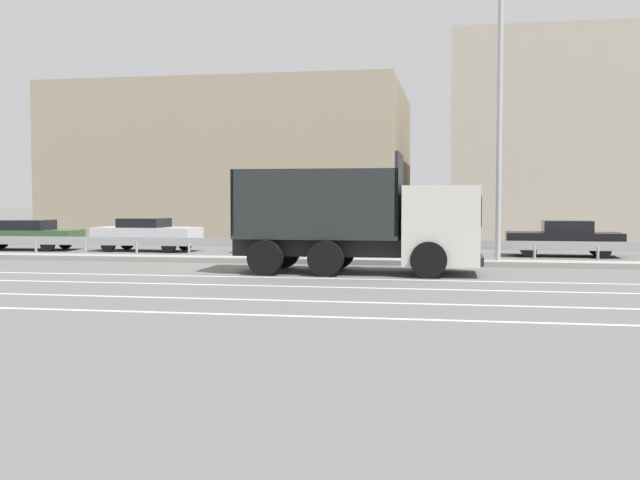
{
  "coord_description": "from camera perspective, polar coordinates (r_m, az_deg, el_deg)",
  "views": [
    {
      "loc": [
        6.68,
        -22.9,
        2.22
      ],
      "look_at": [
        2.39,
        1.16,
        0.9
      ],
      "focal_mm": 42.0,
      "sensor_mm": 36.0,
      "label": 1
    }
  ],
  "objects": [
    {
      "name": "median_island",
      "position": [
        26.58,
        -4.47,
        -1.52
      ],
      "size": [
        26.99,
        1.1,
        0.18
      ],
      "primitive_type": "cube",
      "color": "gray",
      "rests_on": "ground_plane"
    },
    {
      "name": "background_building_1",
      "position": [
        47.95,
        18.18,
        6.96
      ],
      "size": [
        13.6,
        15.66,
        11.17
      ],
      "primitive_type": "cube",
      "color": "#B7AD99",
      "rests_on": "ground_plane"
    },
    {
      "name": "lane_strip_2",
      "position": [
        16.38,
        -0.23,
        -4.69
      ],
      "size": [
        49.07,
        0.16,
        0.01
      ],
      "primitive_type": "cube",
      "color": "silver",
      "rests_on": "ground_plane"
    },
    {
      "name": "street_lamp_1",
      "position": [
        25.96,
        13.53,
        10.39
      ],
      "size": [
        0.71,
        1.87,
        10.22
      ],
      "color": "#ADADB2",
      "rests_on": "ground_plane"
    },
    {
      "name": "lane_strip_1",
      "position": [
        18.97,
        1.21,
        -3.62
      ],
      "size": [
        49.07,
        0.16,
        0.01
      ],
      "primitive_type": "cube",
      "color": "silver",
      "rests_on": "ground_plane"
    },
    {
      "name": "dump_truck",
      "position": [
        22.57,
        5.32,
        0.85
      ],
      "size": [
        7.45,
        2.82,
        3.6
      ],
      "rotation": [
        0.0,
        0.0,
        -1.57
      ],
      "color": "silver",
      "rests_on": "ground_plane"
    },
    {
      "name": "parked_car_2",
      "position": [
        33.09,
        -13.07,
        0.45
      ],
      "size": [
        4.55,
        2.06,
        1.42
      ],
      "rotation": [
        0.0,
        0.0,
        -1.62
      ],
      "color": "silver",
      "rests_on": "ground_plane"
    },
    {
      "name": "parked_car_5",
      "position": [
        30.8,
        18.1,
        0.14
      ],
      "size": [
        4.42,
        2.08,
        1.41
      ],
      "rotation": [
        0.0,
        0.0,
        1.53
      ],
      "color": "black",
      "rests_on": "ground_plane"
    },
    {
      "name": "lane_strip_0",
      "position": [
        20.99,
        2.08,
        -2.97
      ],
      "size": [
        49.07,
        0.16,
        0.01
      ],
      "primitive_type": "cube",
      "color": "silver",
      "rests_on": "ground_plane"
    },
    {
      "name": "ground_plane",
      "position": [
        23.95,
        -6.12,
        -2.24
      ],
      "size": [
        320.0,
        320.0,
        0.0
      ],
      "primitive_type": "plane",
      "color": "#605E5B"
    },
    {
      "name": "church_tower",
      "position": [
        59.08,
        13.97,
        7.14
      ],
      "size": [
        3.6,
        3.6,
        14.14
      ],
      "color": "silver",
      "rests_on": "ground_plane"
    },
    {
      "name": "lane_strip_3",
      "position": [
        14.32,
        -1.76,
        -5.81
      ],
      "size": [
        49.07,
        0.16,
        0.01
      ],
      "primitive_type": "cube",
      "color": "silver",
      "rests_on": "ground_plane"
    },
    {
      "name": "median_road_sign",
      "position": [
        26.16,
        -1.11,
        0.68
      ],
      "size": [
        0.66,
        0.16,
        2.18
      ],
      "color": "white",
      "rests_on": "ground_plane"
    },
    {
      "name": "parked_car_3",
      "position": [
        31.32,
        -1.94,
        0.28
      ],
      "size": [
        4.75,
        2.04,
        1.32
      ],
      "rotation": [
        0.0,
        0.0,
        1.52
      ],
      "color": "silver",
      "rests_on": "ground_plane"
    },
    {
      "name": "background_building_0",
      "position": [
        49.22,
        -5.84,
        5.75
      ],
      "size": [
        20.72,
        15.67,
        9.05
      ],
      "primitive_type": "cube",
      "color": "tan",
      "rests_on": "ground_plane"
    },
    {
      "name": "parked_car_4",
      "position": [
        30.85,
        7.77,
        0.16
      ],
      "size": [
        3.97,
        2.04,
        1.28
      ],
      "rotation": [
        0.0,
        0.0,
        -1.5
      ],
      "color": "silver",
      "rests_on": "ground_plane"
    },
    {
      "name": "parked_car_1",
      "position": [
        35.5,
        -21.6,
        0.4
      ],
      "size": [
        5.02,
        2.29,
        1.33
      ],
      "rotation": [
        0.0,
        0.0,
        1.66
      ],
      "color": "#335B33",
      "rests_on": "ground_plane"
    },
    {
      "name": "median_guardrail",
      "position": [
        27.77,
        -3.82,
        -0.32
      ],
      "size": [
        49.07,
        0.09,
        0.78
      ],
      "color": "#9EA0A5",
      "rests_on": "ground_plane"
    }
  ]
}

